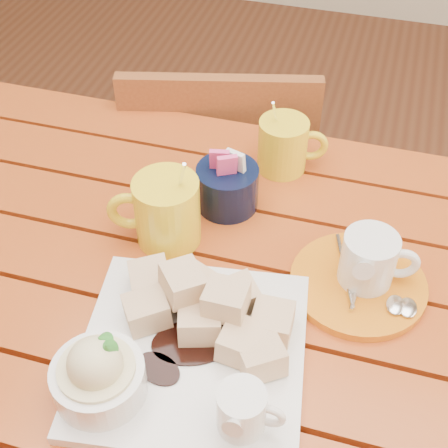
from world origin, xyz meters
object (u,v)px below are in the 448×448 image
(orange_saucer, at_px, (359,284))
(chair_far, at_px, (221,190))
(coffee_mug_right, at_px, (284,145))
(dessert_plate, at_px, (175,349))
(table, at_px, (207,333))
(coffee_mug_left, at_px, (165,210))

(orange_saucer, relative_size, chair_far, 0.23)
(orange_saucer, bearing_deg, coffee_mug_right, 124.47)
(dessert_plate, xyz_separation_m, coffee_mug_right, (0.04, 0.42, 0.02))
(table, relative_size, chair_far, 1.47)
(coffee_mug_right, relative_size, orange_saucer, 0.72)
(coffee_mug_left, distance_m, chair_far, 0.57)
(coffee_mug_left, relative_size, chair_far, 0.20)
(table, xyz_separation_m, chair_far, (-0.13, 0.53, -0.19))
(coffee_mug_left, bearing_deg, coffee_mug_right, 42.72)
(dessert_plate, bearing_deg, coffee_mug_left, 112.65)
(coffee_mug_left, height_order, chair_far, coffee_mug_left)
(chair_far, bearing_deg, coffee_mug_left, 81.78)
(coffee_mug_left, distance_m, coffee_mug_right, 0.25)
(coffee_mug_right, bearing_deg, orange_saucer, -70.52)
(coffee_mug_left, height_order, orange_saucer, coffee_mug_left)
(orange_saucer, xyz_separation_m, chair_far, (-0.34, 0.47, -0.30))
(dessert_plate, height_order, chair_far, dessert_plate)
(coffee_mug_left, xyz_separation_m, orange_saucer, (0.29, -0.02, -0.05))
(coffee_mug_left, xyz_separation_m, coffee_mug_right, (0.13, 0.21, -0.01))
(table, xyz_separation_m, orange_saucer, (0.20, 0.06, 0.11))
(coffee_mug_right, xyz_separation_m, chair_far, (-0.18, 0.24, -0.34))
(orange_saucer, bearing_deg, coffee_mug_left, 176.44)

